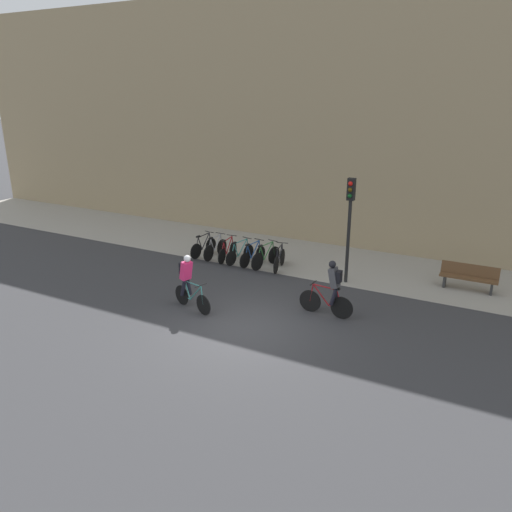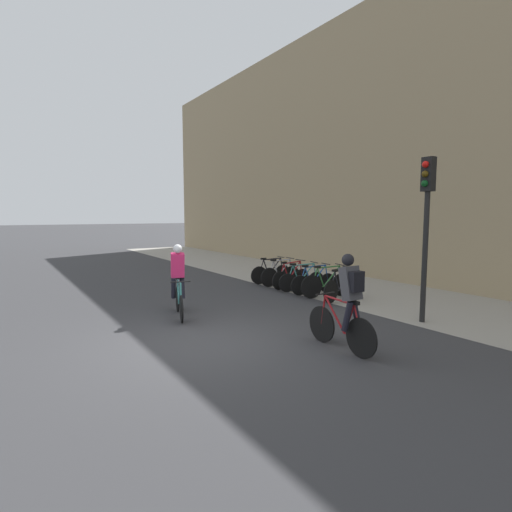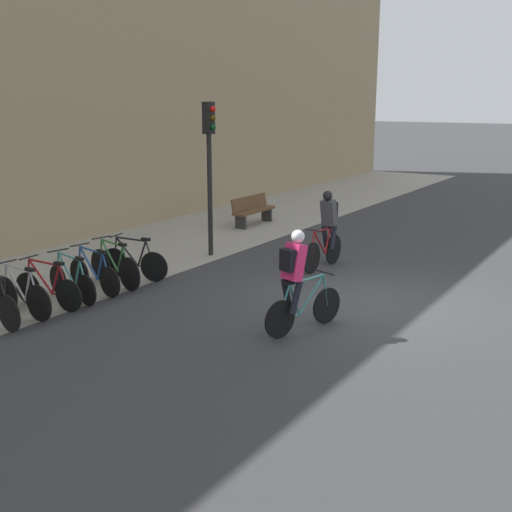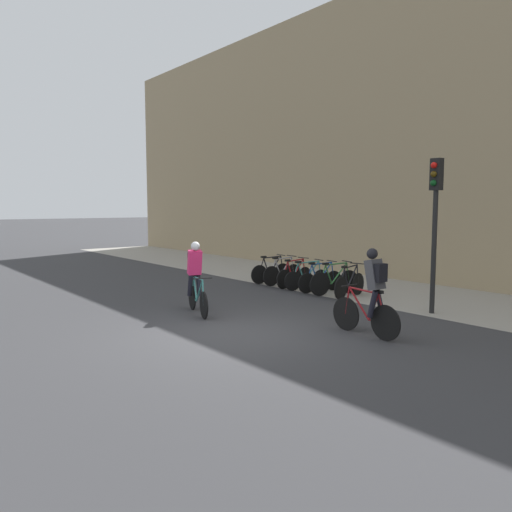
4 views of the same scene
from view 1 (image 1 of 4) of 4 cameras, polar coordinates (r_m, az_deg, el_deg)
The scene contains 14 objects.
ground at distance 14.70m, azimuth -1.37°, elevation -8.20°, with size 200.00×200.00×0.00m, color #333335.
kerb_strip at distance 20.39m, azimuth 7.95°, elevation -0.55°, with size 44.00×4.50×0.01m, color gray.
building_facade at distance 21.75m, azimuth 11.02°, elevation 14.77°, with size 44.00×0.60×10.61m, color #9E8966.
cyclist_pink at distance 15.76m, azimuth -7.79°, elevation -2.72°, with size 1.67×0.64×1.76m.
cyclist_grey at distance 15.20m, azimuth 8.63°, elevation -3.58°, with size 1.75×0.46×1.80m.
parked_bike_0 at distance 20.82m, azimuth -6.03°, elevation 1.05°, with size 0.46×1.60×0.96m.
parked_bike_1 at distance 20.51m, azimuth -4.68°, elevation 0.84°, with size 0.46×1.62×0.97m.
parked_bike_2 at distance 20.22m, azimuth -3.28°, elevation 0.57°, with size 0.46×1.64×0.94m.
parked_bike_3 at distance 19.94m, azimuth -1.86°, elevation 0.32°, with size 0.50×1.64×0.94m.
parked_bike_4 at distance 19.67m, azimuth -0.39°, elevation 0.08°, with size 0.46×1.64×0.95m.
parked_bike_5 at distance 19.40m, azimuth 1.13°, elevation -0.10°, with size 0.51×1.72×0.98m.
parked_bike_6 at distance 19.17m, azimuth 2.68°, elevation -0.41°, with size 0.48×1.62×0.96m.
traffic_light_pole at distance 17.54m, azimuth 10.67°, elevation 4.99°, with size 0.26×0.30×3.76m.
bench at distance 18.69m, azimuth 23.15°, elevation -2.18°, with size 1.89×0.44×0.89m.
Camera 1 is at (6.47, -11.42, 6.62)m, focal length 35.00 mm.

